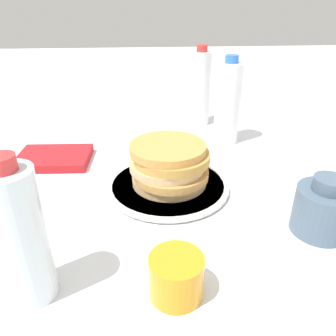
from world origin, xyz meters
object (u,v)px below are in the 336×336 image
at_px(pancake_stack, 169,164).
at_px(water_bottle_mid, 21,237).
at_px(water_bottle_near, 228,103).
at_px(water_bottle_far, 200,88).
at_px(plate, 168,185).
at_px(juice_glass, 176,276).
at_px(cream_jug, 323,209).

xyz_separation_m(pancake_stack, water_bottle_mid, (0.20, 0.25, 0.04)).
height_order(pancake_stack, water_bottle_near, water_bottle_near).
distance_m(water_bottle_mid, water_bottle_far, 0.70).
relative_size(plate, water_bottle_far, 1.08).
bearing_deg(water_bottle_mid, juice_glass, 175.37).
height_order(plate, water_bottle_far, water_bottle_far).
bearing_deg(juice_glass, water_bottle_far, -101.68).
distance_m(plate, cream_jug, 0.29).
bearing_deg(water_bottle_far, cream_jug, 102.51).
bearing_deg(water_bottle_near, water_bottle_far, -71.27).
height_order(juice_glass, water_bottle_far, water_bottle_far).
bearing_deg(water_bottle_mid, water_bottle_near, -127.17).
bearing_deg(water_bottle_near, plate, 53.69).
relative_size(cream_jug, water_bottle_far, 0.44).
xyz_separation_m(plate, water_bottle_near, (-0.17, -0.23, 0.10)).
bearing_deg(water_bottle_far, plate, 71.88).
distance_m(pancake_stack, water_bottle_mid, 0.32).
relative_size(cream_jug, water_bottle_mid, 0.50).
distance_m(pancake_stack, cream_jug, 0.28).
distance_m(pancake_stack, water_bottle_far, 0.40).
bearing_deg(water_bottle_near, water_bottle_mid, 52.83).
distance_m(plate, water_bottle_far, 0.41).
xyz_separation_m(pancake_stack, cream_jug, (-0.24, 0.15, -0.01)).
bearing_deg(cream_jug, water_bottle_near, -79.89).
bearing_deg(pancake_stack, cream_jug, 146.82).
distance_m(water_bottle_near, water_bottle_far, 0.15).
relative_size(water_bottle_mid, water_bottle_far, 0.88).
bearing_deg(cream_jug, plate, -32.34).
relative_size(pancake_stack, cream_jug, 1.58).
xyz_separation_m(plate, cream_jug, (-0.24, 0.15, 0.04)).
xyz_separation_m(pancake_stack, juice_glass, (0.01, 0.27, -0.02)).
distance_m(cream_jug, water_bottle_mid, 0.45).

